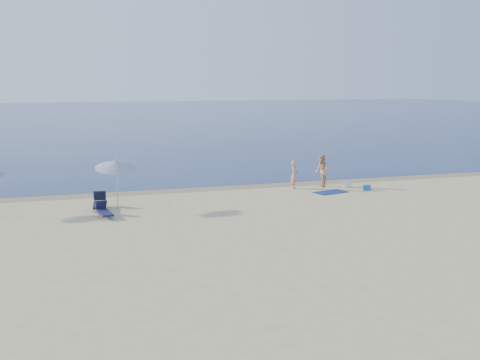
% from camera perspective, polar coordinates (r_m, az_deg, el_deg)
% --- Properties ---
extents(ground, '(160.00, 160.00, 0.00)m').
position_cam_1_polar(ground, '(18.44, 20.05, -10.53)').
color(ground, '#CBBA87').
rests_on(ground, ground).
extents(sea, '(240.00, 160.00, 0.01)m').
position_cam_1_polar(sea, '(114.22, -12.64, 5.99)').
color(sea, '#0B1B47').
rests_on(sea, ground).
extents(wet_sand_strip, '(240.00, 1.60, 0.00)m').
position_cam_1_polar(wet_sand_strip, '(35.23, 0.31, -0.65)').
color(wet_sand_strip, '#847254').
rests_on(wet_sand_strip, ground).
extents(person_left, '(0.66, 0.71, 1.62)m').
position_cam_1_polar(person_left, '(34.70, 5.18, 0.52)').
color(person_left, tan).
rests_on(person_left, ground).
extents(person_right, '(0.89, 1.04, 1.87)m').
position_cam_1_polar(person_right, '(35.46, 7.74, 0.86)').
color(person_right, tan).
rests_on(person_right, ground).
extents(beach_towel, '(2.06, 1.47, 0.03)m').
position_cam_1_polar(beach_towel, '(33.80, 8.56, -1.15)').
color(beach_towel, navy).
rests_on(beach_towel, ground).
extents(white_bag, '(0.46, 0.43, 0.31)m').
position_cam_1_polar(white_bag, '(35.69, 10.13, -0.41)').
color(white_bag, silver).
rests_on(white_bag, ground).
extents(blue_cooler, '(0.51, 0.43, 0.31)m').
position_cam_1_polar(blue_cooler, '(34.85, 11.90, -0.71)').
color(blue_cooler, '#1F5BAC').
rests_on(blue_cooler, ground).
extents(umbrella_near, '(2.09, 2.12, 2.58)m').
position_cam_1_polar(umbrella_near, '(29.40, -11.73, 1.47)').
color(umbrella_near, silver).
rests_on(umbrella_near, ground).
extents(lounger_left, '(0.79, 1.87, 0.80)m').
position_cam_1_polar(lounger_left, '(29.80, -13.17, -2.16)').
color(lounger_left, '#121B34').
rests_on(lounger_left, ground).
extents(lounger_right, '(0.71, 1.59, 0.68)m').
position_cam_1_polar(lounger_right, '(28.08, -12.75, -2.93)').
color(lounger_right, '#16183E').
rests_on(lounger_right, ground).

